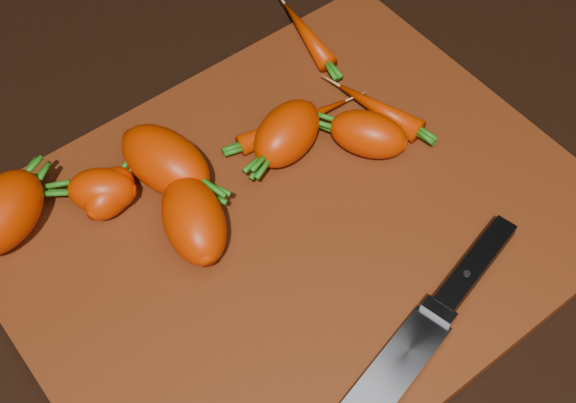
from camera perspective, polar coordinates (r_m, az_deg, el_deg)
ground at (r=0.72m, az=0.49°, el=-2.11°), size 2.00×2.00×0.01m
cutting_board at (r=0.71m, az=0.50°, el=-1.63°), size 0.50×0.40×0.01m
carrot_0 at (r=0.72m, az=-19.56°, el=-0.74°), size 0.10×0.09×0.06m
carrot_1 at (r=0.72m, az=-13.10°, el=0.78°), size 0.07×0.07×0.04m
carrot_2 at (r=0.72m, az=-8.71°, el=2.85°), size 0.08×0.10×0.05m
carrot_3 at (r=0.68m, az=-6.71°, el=-1.32°), size 0.08×0.10×0.05m
carrot_4 at (r=0.73m, az=-0.08°, el=4.87°), size 0.09×0.07×0.05m
carrot_5 at (r=0.72m, az=-12.58°, el=0.58°), size 0.07×0.06×0.04m
carrot_6 at (r=0.74m, az=5.74°, el=4.78°), size 0.07×0.08×0.04m
carrot_7 at (r=0.84m, az=1.30°, el=11.86°), size 0.04×0.10×0.02m
carrot_8 at (r=0.76m, az=0.41°, el=5.61°), size 0.12×0.04×0.02m
carrot_9 at (r=0.77m, az=6.47°, el=6.58°), size 0.04×0.09×0.02m
knife at (r=0.63m, az=6.78°, el=-12.80°), size 0.29×0.09×0.02m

